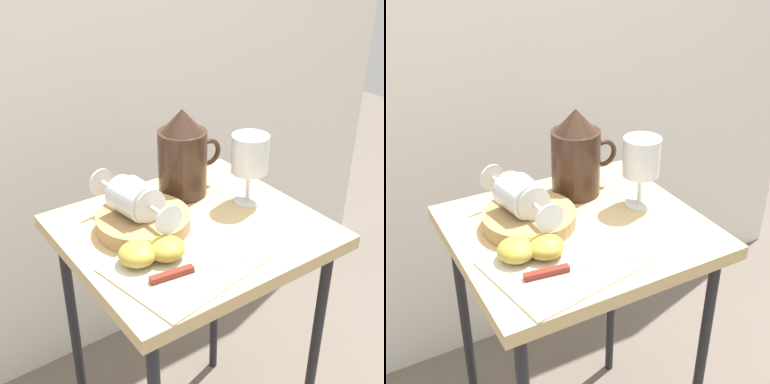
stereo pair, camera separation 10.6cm
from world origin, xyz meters
The scene contains 11 objects.
curtain_drape centered at (0.00, 0.52, 0.92)m, with size 2.40×0.03×1.83m, color silver.
table centered at (0.00, 0.00, 0.63)m, with size 0.52×0.46×0.70m.
linen_napkin centered at (-0.09, -0.10, 0.71)m, with size 0.26×0.21×0.00m, color beige.
basket_tray centered at (-0.09, 0.05, 0.72)m, with size 0.20×0.20×0.04m, color #AD8451.
pitcher centered at (0.07, 0.13, 0.79)m, with size 0.16×0.11×0.21m.
wine_glass_upright centered at (0.16, 0.01, 0.81)m, with size 0.08×0.08×0.16m.
wine_glass_tipped_near centered at (-0.09, 0.05, 0.77)m, with size 0.08×0.15×0.07m.
wine_glass_tipped_far centered at (-0.11, 0.06, 0.78)m, with size 0.09×0.16×0.08m.
apple_half_left centered at (-0.16, -0.05, 0.73)m, with size 0.07×0.07×0.04m, color #B29938.
apple_half_right centered at (-0.11, -0.07, 0.73)m, with size 0.07×0.07×0.04m, color #B29938.
knife centered at (-0.10, -0.13, 0.71)m, with size 0.21×0.04×0.01m.
Camera 2 is at (-0.45, -0.82, 1.28)m, focal length 48.70 mm.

